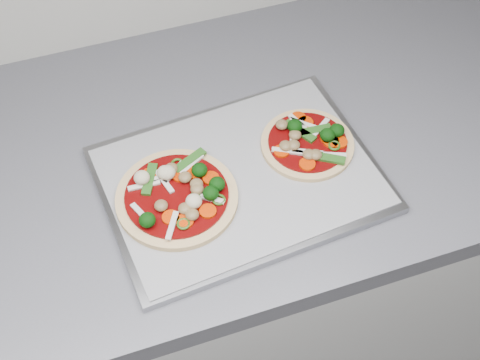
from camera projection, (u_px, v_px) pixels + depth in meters
name	position (u px, v px, depth m)	size (l,w,h in m)	color
base_cabinet	(288.00, 266.00, 1.47)	(3.60, 0.60, 0.86)	silver
countertop	(303.00, 130.00, 1.12)	(3.60, 0.60, 0.04)	slate
baking_tray	(240.00, 179.00, 1.02)	(0.41, 0.30, 0.01)	gray
parchment	(240.00, 176.00, 1.01)	(0.39, 0.29, 0.00)	#97969B
pizza_left	(178.00, 194.00, 0.98)	(0.25, 0.25, 0.03)	#D8B576
pizza_right	(308.00, 142.00, 1.04)	(0.15, 0.15, 0.03)	#D8B576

